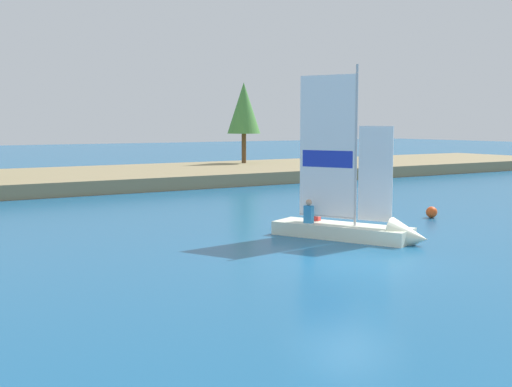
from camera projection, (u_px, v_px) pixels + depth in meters
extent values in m
plane|color=#195684|center=(346.00, 263.00, 17.50)|extent=(200.00, 200.00, 0.00)
cube|color=#897A56|center=(67.00, 180.00, 38.66)|extent=(80.00, 11.75, 0.75)
cylinder|color=brown|center=(244.00, 148.00, 48.32)|extent=(0.33, 0.33, 2.15)
cone|color=#47893D|center=(244.00, 108.00, 48.01)|extent=(2.40, 2.40, 3.68)
cube|color=silver|center=(342.00, 231.00, 21.24)|extent=(3.08, 4.61, 0.44)
cone|color=silver|center=(409.00, 238.00, 20.03)|extent=(1.53, 1.51, 1.17)
cylinder|color=#B7B7BC|center=(356.00, 146.00, 20.70)|extent=(0.08, 0.08, 5.04)
cube|color=white|center=(327.00, 146.00, 21.24)|extent=(0.87, 1.81, 4.50)
cube|color=#1E33B2|center=(327.00, 159.00, 21.28)|extent=(0.79, 1.63, 0.54)
cube|color=white|center=(375.00, 174.00, 20.44)|extent=(0.50, 1.03, 2.94)
cylinder|color=#B7B7BC|center=(327.00, 216.00, 21.48)|extent=(0.90, 1.82, 0.06)
cube|color=#338CCC|center=(309.00, 214.00, 21.51)|extent=(0.30, 0.34, 0.56)
sphere|color=tan|center=(309.00, 202.00, 21.47)|extent=(0.20, 0.20, 0.20)
cube|color=red|center=(316.00, 213.00, 22.01)|extent=(0.30, 0.34, 0.49)
sphere|color=tan|center=(316.00, 203.00, 21.97)|extent=(0.20, 0.20, 0.20)
sphere|color=#E54C19|center=(432.00, 212.00, 25.75)|extent=(0.44, 0.44, 0.44)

